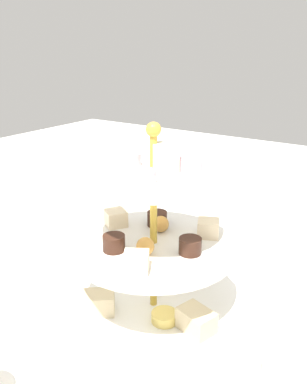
# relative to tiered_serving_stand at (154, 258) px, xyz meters

# --- Properties ---
(ground_plane) EXTENTS (2.40, 2.40, 0.00)m
(ground_plane) POSITION_rel_tiered_serving_stand_xyz_m (-0.00, 0.00, -0.09)
(ground_plane) COLOR silver
(tiered_serving_stand) EXTENTS (0.28, 0.28, 0.28)m
(tiered_serving_stand) POSITION_rel_tiered_serving_stand_xyz_m (0.00, 0.00, 0.00)
(tiered_serving_stand) COLOR white
(tiered_serving_stand) RESTS_ON ground_plane
(water_glass_tall_right) EXTENTS (0.07, 0.07, 0.12)m
(water_glass_tall_right) POSITION_rel_tiered_serving_stand_xyz_m (-0.21, 0.14, -0.03)
(water_glass_tall_right) COLOR silver
(water_glass_tall_right) RESTS_ON ground_plane
(butter_knife_left) EXTENTS (0.15, 0.11, 0.00)m
(butter_knife_left) POSITION_rel_tiered_serving_stand_xyz_m (0.12, 0.28, -0.08)
(butter_knife_left) COLOR silver
(butter_knife_left) RESTS_ON ground_plane
(water_glass_mid_back) EXTENTS (0.06, 0.06, 0.10)m
(water_glass_mid_back) POSITION_rel_tiered_serving_stand_xyz_m (0.22, -0.06, -0.03)
(water_glass_mid_back) COLOR silver
(water_glass_mid_back) RESTS_ON ground_plane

